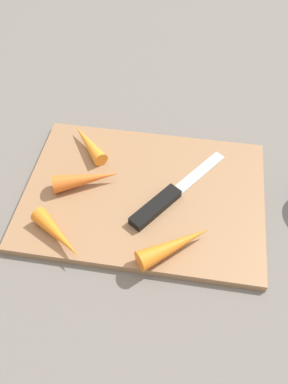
# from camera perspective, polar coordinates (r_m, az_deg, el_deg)

# --- Properties ---
(ground_plane) EXTENTS (1.40, 1.40, 0.00)m
(ground_plane) POSITION_cam_1_polar(r_m,az_deg,el_deg) (0.62, -0.00, -0.70)
(ground_plane) COLOR slate
(cutting_board) EXTENTS (0.36, 0.26, 0.01)m
(cutting_board) POSITION_cam_1_polar(r_m,az_deg,el_deg) (0.62, -0.00, -0.35)
(cutting_board) COLOR #99704C
(cutting_board) RESTS_ON ground_plane
(knife) EXTENTS (0.13, 0.17, 0.01)m
(knife) POSITION_cam_1_polar(r_m,az_deg,el_deg) (0.59, 2.52, -1.43)
(knife) COLOR #B7B7BC
(knife) RESTS_ON cutting_board
(carrot_long) EXTENTS (0.10, 0.06, 0.03)m
(carrot_long) POSITION_cam_1_polar(r_m,az_deg,el_deg) (0.61, -8.16, 1.72)
(carrot_long) COLOR orange
(carrot_long) RESTS_ON cutting_board
(carrot_short) EXTENTS (0.09, 0.08, 0.02)m
(carrot_short) POSITION_cam_1_polar(r_m,az_deg,el_deg) (0.56, -12.12, -5.81)
(carrot_short) COLOR orange
(carrot_short) RESTS_ON cutting_board
(carrot_longest) EXTENTS (0.10, 0.09, 0.03)m
(carrot_longest) POSITION_cam_1_polar(r_m,az_deg,el_deg) (0.54, 4.46, -7.43)
(carrot_longest) COLOR orange
(carrot_longest) RESTS_ON cutting_board
(carrot_shortest) EXTENTS (0.08, 0.08, 0.02)m
(carrot_shortest) POSITION_cam_1_polar(r_m,az_deg,el_deg) (0.67, -7.85, 6.84)
(carrot_shortest) COLOR orange
(carrot_shortest) RESTS_ON cutting_board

